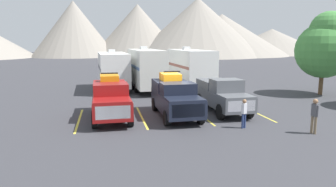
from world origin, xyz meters
TOP-DOWN VIEW (x-y plane):
  - ground_plane at (0.00, 0.00)m, footprint 240.00×240.00m
  - pickup_truck_a at (-3.58, -0.12)m, footprint 2.22×5.66m
  - pickup_truck_b at (0.20, -0.44)m, footprint 2.24×5.48m
  - pickup_truck_c at (3.43, 0.12)m, footprint 2.12×5.41m
  - lot_stripe_a at (-5.41, -0.38)m, footprint 0.12×5.50m
  - lot_stripe_b at (-1.80, -0.38)m, footprint 0.12×5.50m
  - lot_stripe_c at (1.80, -0.38)m, footprint 0.12×5.50m
  - lot_stripe_d at (5.41, -0.38)m, footprint 0.12×5.50m
  - camper_trailer_a at (-3.14, 10.52)m, footprint 2.80×8.20m
  - camper_trailer_b at (-0.24, 9.46)m, footprint 2.72×8.77m
  - camper_trailer_c at (3.91, 9.64)m, footprint 2.92×8.82m
  - person_a at (6.02, -5.36)m, footprint 0.27×0.37m
  - person_b at (3.11, -3.77)m, footprint 0.32×0.24m
  - tree_a at (14.03, 4.47)m, footprint 4.57×4.57m
  - mountain_ridge at (2.71, 78.16)m, footprint 146.48×51.77m

SIDE VIEW (x-z plane):
  - ground_plane at x=0.00m, z-range 0.00..0.00m
  - lot_stripe_a at x=-5.41m, z-range 0.00..0.01m
  - lot_stripe_b at x=-1.80m, z-range 0.00..0.01m
  - lot_stripe_c at x=1.80m, z-range 0.00..0.01m
  - lot_stripe_d at x=5.41m, z-range 0.00..0.01m
  - person_b at x=3.11m, z-range 0.12..1.64m
  - person_a at x=6.02m, z-range 0.13..1.86m
  - pickup_truck_c at x=3.43m, z-range 0.03..2.19m
  - pickup_truck_b at x=0.20m, z-range -0.13..2.52m
  - pickup_truck_a at x=-3.58m, z-range -0.10..2.49m
  - camper_trailer_a at x=-3.14m, z-range 0.10..3.80m
  - camper_trailer_c at x=3.91m, z-range 0.10..4.06m
  - camper_trailer_b at x=-0.24m, z-range 0.10..4.11m
  - tree_a at x=14.03m, z-range 0.65..7.55m
  - mountain_ridge at x=2.71m, z-range -1.87..15.36m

